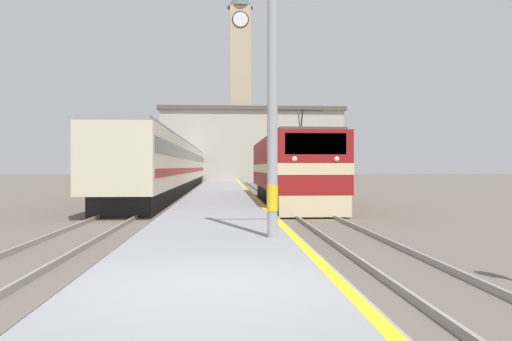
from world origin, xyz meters
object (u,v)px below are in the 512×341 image
object	(u,v)px
catenary_mast	(277,56)
clock_tower	(240,80)
locomotive_train	(290,170)
passenger_train	(178,166)

from	to	relation	value
catenary_mast	clock_tower	xyz separation A→B (m)	(1.20, 63.35, 10.45)
locomotive_train	passenger_train	size ratio (longest dim) A/B	0.29
locomotive_train	catenary_mast	world-z (taller)	catenary_mast
locomotive_train	clock_tower	distance (m)	50.57
locomotive_train	passenger_train	bearing A→B (deg)	111.99
locomotive_train	passenger_train	world-z (taller)	locomotive_train
catenary_mast	locomotive_train	bearing A→B (deg)	81.31
locomotive_train	clock_tower	xyz separation A→B (m)	(-1.02, 48.83, 13.15)
passenger_train	clock_tower	size ratio (longest dim) A/B	1.83
catenary_mast	clock_tower	distance (m)	64.22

